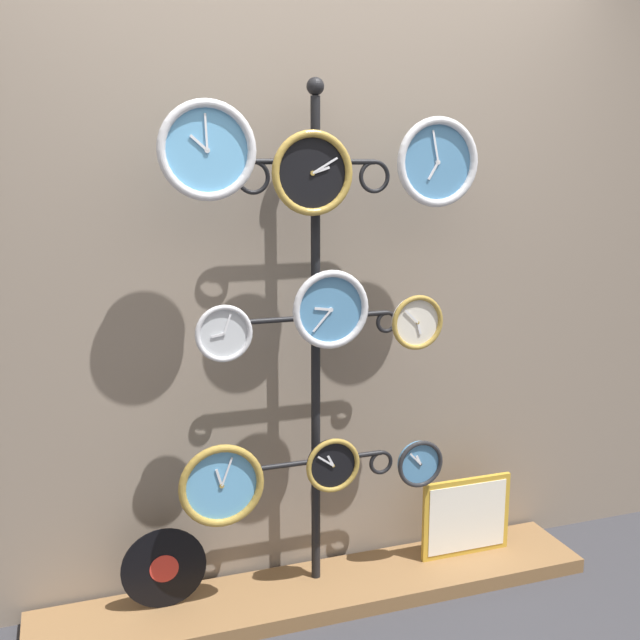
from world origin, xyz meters
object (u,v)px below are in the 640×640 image
object	(u,v)px
clock_middle_center	(330,309)
clock_bottom_right	(420,463)
clock_top_right	(437,162)
clock_middle_left	(224,333)
clock_top_left	(207,150)
vinyl_record	(164,568)
clock_top_center	(312,173)
display_stand	(316,435)
clock_bottom_left	(221,485)
picture_frame	(466,517)
clock_middle_right	(417,322)
clock_bottom_center	(333,465)

from	to	relation	value
clock_middle_center	clock_bottom_right	distance (m)	0.76
clock_top_right	clock_middle_left	bearing A→B (deg)	179.55
clock_top_left	clock_middle_center	distance (m)	0.70
clock_middle_center	vinyl_record	xyz separation A→B (m)	(-0.62, 0.09, -0.95)
clock_top_center	vinyl_record	xyz separation A→B (m)	(-0.56, 0.06, -1.42)
display_stand	vinyl_record	size ratio (longest dim) A/B	6.30
clock_bottom_left	clock_middle_center	bearing A→B (deg)	1.11
clock_top_right	clock_middle_center	xyz separation A→B (m)	(-0.42, -0.01, -0.52)
clock_top_center	picture_frame	world-z (taller)	clock_top_center
clock_middle_left	clock_bottom_left	distance (m)	0.55
clock_middle_right	vinyl_record	bearing A→B (deg)	174.89
clock_top_center	clock_bottom_center	xyz separation A→B (m)	(0.07, -0.03, -1.07)
clock_middle_left	clock_bottom_center	bearing A→B (deg)	-3.16
clock_middle_left	clock_middle_right	bearing A→B (deg)	-1.47
clock_bottom_left	clock_bottom_center	size ratio (longest dim) A/B	1.46
clock_bottom_right	clock_bottom_left	bearing A→B (deg)	-177.14
clock_middle_left	clock_bottom_center	xyz separation A→B (m)	(0.39, -0.02, -0.53)
clock_bottom_right	clock_bottom_center	bearing A→B (deg)	-175.04
clock_middle_left	clock_middle_center	distance (m)	0.39
clock_middle_center	clock_middle_right	world-z (taller)	clock_middle_center
display_stand	vinyl_record	distance (m)	0.74
clock_top_right	clock_bottom_right	distance (m)	1.17
clock_middle_center	clock_bottom_right	world-z (taller)	clock_middle_center
clock_top_right	picture_frame	xyz separation A→B (m)	(0.22, 0.06, -1.45)
display_stand	clock_bottom_left	xyz separation A→B (m)	(-0.39, -0.11, -0.10)
display_stand	clock_middle_left	size ratio (longest dim) A/B	9.71
clock_middle_center	clock_bottom_center	distance (m)	0.59
clock_middle_center	clock_bottom_center	bearing A→B (deg)	-5.22
vinyl_record	clock_bottom_left	bearing A→B (deg)	-25.37
clock_top_right	picture_frame	size ratio (longest dim) A/B	0.81
vinyl_record	picture_frame	world-z (taller)	picture_frame
clock_middle_left	vinyl_record	xyz separation A→B (m)	(-0.23, 0.07, -0.88)
clock_middle_center	display_stand	bearing A→B (deg)	100.83
display_stand	clock_bottom_left	distance (m)	0.42
clock_top_right	clock_middle_center	bearing A→B (deg)	-177.99
display_stand	clock_bottom_center	xyz separation A→B (m)	(0.03, -0.11, -0.09)
clock_bottom_center	clock_bottom_right	world-z (taller)	clock_bottom_center
clock_top_center	vinyl_record	world-z (taller)	clock_top_center
clock_middle_right	clock_bottom_right	bearing A→B (deg)	34.39
clock_bottom_right	clock_middle_right	bearing A→B (deg)	-145.61
clock_middle_center	vinyl_record	size ratio (longest dim) A/B	0.92
clock_middle_left	vinyl_record	world-z (taller)	clock_middle_left
clock_top_left	clock_middle_right	size ratio (longest dim) A/B	1.57
clock_top_left	clock_bottom_left	size ratio (longest dim) A/B	1.06
clock_top_right	clock_bottom_left	size ratio (longest dim) A/B	1.05
clock_bottom_center	clock_top_left	bearing A→B (deg)	179.26
clock_middle_right	clock_bottom_center	xyz separation A→B (m)	(-0.34, -0.00, -0.52)
clock_top_left	clock_bottom_center	xyz separation A→B (m)	(0.44, -0.01, -1.14)
clock_middle_center	clock_middle_right	xyz separation A→B (m)	(0.35, 0.00, -0.07)
clock_top_right	vinyl_record	xyz separation A→B (m)	(-1.03, 0.07, -1.46)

